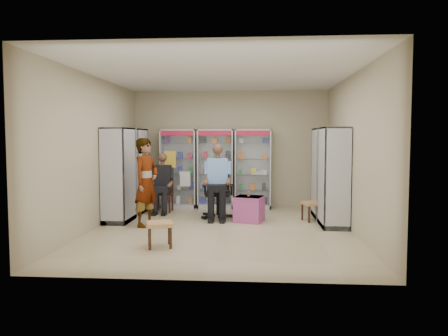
# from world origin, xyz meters

# --- Properties ---
(floor) EXTENTS (6.00, 6.00, 0.00)m
(floor) POSITION_xyz_m (0.00, 0.00, 0.00)
(floor) COLOR tan
(floor) RESTS_ON ground
(room_shell) EXTENTS (5.02, 6.02, 3.01)m
(room_shell) POSITION_xyz_m (0.00, 0.00, 1.97)
(room_shell) COLOR tan
(room_shell) RESTS_ON ground
(cabinet_back_left) EXTENTS (0.90, 0.50, 2.00)m
(cabinet_back_left) POSITION_xyz_m (-1.30, 2.73, 1.00)
(cabinet_back_left) COLOR #ABAEB2
(cabinet_back_left) RESTS_ON floor
(cabinet_back_mid) EXTENTS (0.90, 0.50, 2.00)m
(cabinet_back_mid) POSITION_xyz_m (-0.35, 2.73, 1.00)
(cabinet_back_mid) COLOR #A1A4A8
(cabinet_back_mid) RESTS_ON floor
(cabinet_back_right) EXTENTS (0.90, 0.50, 2.00)m
(cabinet_back_right) POSITION_xyz_m (0.60, 2.73, 1.00)
(cabinet_back_right) COLOR #BBBDC3
(cabinet_back_right) RESTS_ON floor
(cabinet_right_far) EXTENTS (0.90, 0.50, 2.00)m
(cabinet_right_far) POSITION_xyz_m (2.23, 1.60, 1.00)
(cabinet_right_far) COLOR #A9ADB1
(cabinet_right_far) RESTS_ON floor
(cabinet_right_near) EXTENTS (0.90, 0.50, 2.00)m
(cabinet_right_near) POSITION_xyz_m (2.23, 0.50, 1.00)
(cabinet_right_near) COLOR #A7A9AE
(cabinet_right_near) RESTS_ON floor
(cabinet_left_far) EXTENTS (0.90, 0.50, 2.00)m
(cabinet_left_far) POSITION_xyz_m (-2.23, 1.80, 1.00)
(cabinet_left_far) COLOR #A0A3A7
(cabinet_left_far) RESTS_ON floor
(cabinet_left_near) EXTENTS (0.90, 0.50, 2.00)m
(cabinet_left_near) POSITION_xyz_m (-2.23, 0.70, 1.00)
(cabinet_left_near) COLOR silver
(cabinet_left_near) RESTS_ON floor
(wooden_chair) EXTENTS (0.42, 0.42, 0.94)m
(wooden_chair) POSITION_xyz_m (-1.55, 2.00, 0.47)
(wooden_chair) COLOR black
(wooden_chair) RESTS_ON floor
(seated_customer) EXTENTS (0.44, 0.60, 1.34)m
(seated_customer) POSITION_xyz_m (-1.55, 1.95, 0.67)
(seated_customer) COLOR black
(seated_customer) RESTS_ON floor
(office_chair) EXTENTS (0.68, 0.68, 1.22)m
(office_chair) POSITION_xyz_m (-0.17, 1.29, 0.61)
(office_chair) COLOR black
(office_chair) RESTS_ON floor
(seated_shopkeeper) EXTENTS (0.53, 0.72, 1.55)m
(seated_shopkeeper) POSITION_xyz_m (-0.17, 1.24, 0.77)
(seated_shopkeeper) COLOR #6190BF
(seated_shopkeeper) RESTS_ON floor
(pink_trunk) EXTENTS (0.68, 0.67, 0.54)m
(pink_trunk) POSITION_xyz_m (0.53, 0.92, 0.27)
(pink_trunk) COLOR #BC4B9D
(pink_trunk) RESTS_ON floor
(tea_glass) EXTENTS (0.07, 0.07, 0.10)m
(tea_glass) POSITION_xyz_m (0.52, 0.96, 0.59)
(tea_glass) COLOR #5B1707
(tea_glass) RESTS_ON pink_trunk
(woven_stool_a) EXTENTS (0.53, 0.53, 0.42)m
(woven_stool_a) POSITION_xyz_m (1.90, 1.08, 0.21)
(woven_stool_a) COLOR #A56B45
(woven_stool_a) RESTS_ON floor
(woven_stool_b) EXTENTS (0.51, 0.51, 0.41)m
(woven_stool_b) POSITION_xyz_m (-0.90, -1.36, 0.21)
(woven_stool_b) COLOR olive
(woven_stool_b) RESTS_ON floor
(standing_man) EXTENTS (0.64, 0.77, 1.79)m
(standing_man) POSITION_xyz_m (-1.53, 0.29, 0.89)
(standing_man) COLOR #98989A
(standing_man) RESTS_ON floor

